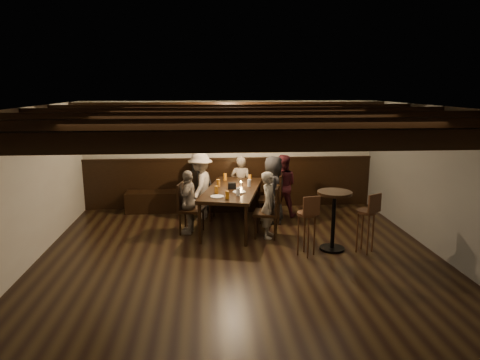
{
  "coord_description": "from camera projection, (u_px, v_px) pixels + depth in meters",
  "views": [
    {
      "loc": [
        -0.52,
        -6.02,
        2.7
      ],
      "look_at": [
        0.06,
        1.3,
        1.09
      ],
      "focal_mm": 32.0,
      "sensor_mm": 36.0,
      "label": 1
    }
  ],
  "objects": [
    {
      "name": "high_top_table",
      "position": [
        334.0,
        212.0,
        7.1
      ],
      "size": [
        0.57,
        0.57,
        1.01
      ],
      "color": "black",
      "rests_on": "floor"
    },
    {
      "name": "pint_c",
      "position": [
        218.0,
        183.0,
        8.37
      ],
      "size": [
        0.07,
        0.07,
        0.14
      ],
      "primitive_type": "cylinder",
      "color": "#BF7219",
      "rests_on": "dining_table"
    },
    {
      "name": "pint_e",
      "position": [
        216.0,
        190.0,
        7.83
      ],
      "size": [
        0.07,
        0.07,
        0.14
      ],
      "primitive_type": "cylinder",
      "color": "#BF7219",
      "rests_on": "dining_table"
    },
    {
      "name": "plate_far",
      "position": [
        239.0,
        192.0,
        7.92
      ],
      "size": [
        0.24,
        0.24,
        0.01
      ],
      "primitive_type": "cylinder",
      "color": "white",
      "rests_on": "dining_table"
    },
    {
      "name": "dining_table",
      "position": [
        232.0,
        191.0,
        8.26
      ],
      "size": [
        1.41,
        2.25,
        0.78
      ],
      "rotation": [
        0.0,
        0.0,
        -0.24
      ],
      "color": "black",
      "rests_on": "floor"
    },
    {
      "name": "person_left_far",
      "position": [
        189.0,
        202.0,
        7.96
      ],
      "size": [
        0.45,
        0.75,
        1.2
      ],
      "primitive_type": "imported",
      "rotation": [
        0.0,
        0.0,
        -1.81
      ],
      "color": "gray",
      "rests_on": "floor"
    },
    {
      "name": "bar_stool_left",
      "position": [
        307.0,
        233.0,
        6.92
      ],
      "size": [
        0.34,
        0.35,
        1.03
      ],
      "rotation": [
        0.0,
        0.0,
        0.2
      ],
      "color": "#382312",
      "rests_on": "floor"
    },
    {
      "name": "candle",
      "position": [
        241.0,
        184.0,
        8.51
      ],
      "size": [
        0.05,
        0.05,
        0.05
      ],
      "primitive_type": "cylinder",
      "color": "beige",
      "rests_on": "dining_table"
    },
    {
      "name": "person_bench_centre",
      "position": [
        241.0,
        184.0,
        9.29
      ],
      "size": [
        0.51,
        0.39,
        1.24
      ],
      "primitive_type": "imported",
      "rotation": [
        0.0,
        0.0,
        2.9
      ],
      "color": "gray",
      "rests_on": "floor"
    },
    {
      "name": "pint_f",
      "position": [
        238.0,
        192.0,
        7.67
      ],
      "size": [
        0.07,
        0.07,
        0.14
      ],
      "primitive_type": "cylinder",
      "color": "silver",
      "rests_on": "dining_table"
    },
    {
      "name": "person_left_near",
      "position": [
        200.0,
        186.0,
        8.81
      ],
      "size": [
        0.72,
        1.0,
        1.39
      ],
      "primitive_type": "imported",
      "rotation": [
        0.0,
        0.0,
        -1.81
      ],
      "color": "#AA9E90",
      "rests_on": "floor"
    },
    {
      "name": "pint_b",
      "position": [
        250.0,
        178.0,
        8.82
      ],
      "size": [
        0.07,
        0.07,
        0.14
      ],
      "primitive_type": "cylinder",
      "color": "#BF7219",
      "rests_on": "dining_table"
    },
    {
      "name": "room",
      "position": [
        219.0,
        171.0,
        8.38
      ],
      "size": [
        7.0,
        7.0,
        7.0
      ],
      "color": "black",
      "rests_on": "ground"
    },
    {
      "name": "condiment_caddy",
      "position": [
        232.0,
        186.0,
        8.18
      ],
      "size": [
        0.15,
        0.1,
        0.12
      ],
      "primitive_type": "cube",
      "color": "black",
      "rests_on": "dining_table"
    },
    {
      "name": "person_right_far",
      "position": [
        269.0,
        205.0,
        7.73
      ],
      "size": [
        0.39,
        0.5,
        1.22
      ],
      "primitive_type": "imported",
      "rotation": [
        0.0,
        0.0,
        1.33
      ],
      "color": "gray",
      "rests_on": "floor"
    },
    {
      "name": "pint_g",
      "position": [
        227.0,
        195.0,
        7.45
      ],
      "size": [
        0.07,
        0.07,
        0.14
      ],
      "primitive_type": "cylinder",
      "color": "#BF7219",
      "rests_on": "dining_table"
    },
    {
      "name": "person_bench_left",
      "position": [
        199.0,
        184.0,
        9.28
      ],
      "size": [
        0.7,
        0.54,
        1.27
      ],
      "primitive_type": "imported",
      "rotation": [
        0.0,
        0.0,
        2.9
      ],
      "color": "#28282B",
      "rests_on": "floor"
    },
    {
      "name": "pint_d",
      "position": [
        249.0,
        183.0,
        8.37
      ],
      "size": [
        0.07,
        0.07,
        0.14
      ],
      "primitive_type": "cylinder",
      "color": "silver",
      "rests_on": "dining_table"
    },
    {
      "name": "pint_a",
      "position": [
        225.0,
        177.0,
        8.95
      ],
      "size": [
        0.07,
        0.07,
        0.14
      ],
      "primitive_type": "cylinder",
      "color": "#BF7219",
      "rests_on": "dining_table"
    },
    {
      "name": "chair_left_far",
      "position": [
        191.0,
        218.0,
        8.02
      ],
      "size": [
        0.53,
        0.53,
        0.95
      ],
      "rotation": [
        0.0,
        0.0,
        -1.81
      ],
      "color": "black",
      "rests_on": "floor"
    },
    {
      "name": "person_bench_right",
      "position": [
        282.0,
        186.0,
        9.0
      ],
      "size": [
        0.74,
        0.64,
        1.32
      ],
      "primitive_type": "imported",
      "rotation": [
        0.0,
        0.0,
        2.9
      ],
      "color": "#531C24",
      "rests_on": "floor"
    },
    {
      "name": "person_right_near",
      "position": [
        273.0,
        190.0,
        8.58
      ],
      "size": [
        0.58,
        0.75,
        1.36
      ],
      "primitive_type": "imported",
      "rotation": [
        0.0,
        0.0,
        1.33
      ],
      "color": "black",
      "rests_on": "floor"
    },
    {
      "name": "chair_right_near",
      "position": [
        271.0,
        207.0,
        8.67
      ],
      "size": [
        0.55,
        0.55,
        0.99
      ],
      "rotation": [
        0.0,
        0.0,
        1.33
      ],
      "color": "black",
      "rests_on": "floor"
    },
    {
      "name": "bar_stool_right",
      "position": [
        366.0,
        230.0,
        7.05
      ],
      "size": [
        0.37,
        0.38,
        1.03
      ],
      "rotation": [
        0.0,
        0.0,
        0.5
      ],
      "color": "#382312",
      "rests_on": "floor"
    },
    {
      "name": "chair_left_near",
      "position": [
        202.0,
        204.0,
        8.89
      ],
      "size": [
        0.55,
        0.55,
        0.99
      ],
      "rotation": [
        0.0,
        0.0,
        -1.81
      ],
      "color": "black",
      "rests_on": "floor"
    },
    {
      "name": "plate_near",
      "position": [
        217.0,
        197.0,
        7.59
      ],
      "size": [
        0.24,
        0.24,
        0.01
      ],
      "primitive_type": "cylinder",
      "color": "white",
      "rests_on": "dining_table"
    },
    {
      "name": "chair_right_far",
      "position": [
        267.0,
        222.0,
        7.8
      ],
      "size": [
        0.52,
        0.52,
        0.95
      ],
      "rotation": [
        0.0,
        0.0,
        1.33
      ],
      "color": "black",
      "rests_on": "floor"
    }
  ]
}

